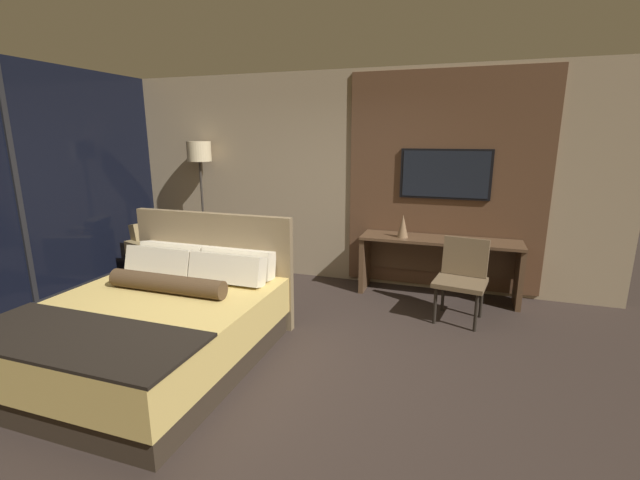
% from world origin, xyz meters
% --- Properties ---
extents(ground_plane, '(16.00, 16.00, 0.00)m').
position_xyz_m(ground_plane, '(0.00, 0.00, 0.00)').
color(ground_plane, '#332823').
extents(wall_back_tv_panel, '(7.20, 0.09, 2.80)m').
position_xyz_m(wall_back_tv_panel, '(0.20, 2.59, 1.40)').
color(wall_back_tv_panel, tan).
rests_on(wall_back_tv_panel, ground_plane).
extents(wall_left_window, '(0.06, 6.00, 2.80)m').
position_xyz_m(wall_left_window, '(-3.00, 0.40, 1.32)').
color(wall_left_window, black).
rests_on(wall_left_window, ground_plane).
extents(bed, '(1.83, 2.15, 1.19)m').
position_xyz_m(bed, '(-0.80, -0.14, 0.35)').
color(bed, '#33281E').
rests_on(bed, ground_plane).
extents(desk, '(1.91, 0.49, 0.75)m').
position_xyz_m(desk, '(1.46, 2.32, 0.51)').
color(desk, brown).
rests_on(desk, ground_plane).
extents(tv, '(1.09, 0.04, 0.61)m').
position_xyz_m(tv, '(1.46, 2.52, 1.51)').
color(tv, black).
extents(desk_chair, '(0.59, 0.59, 0.88)m').
position_xyz_m(desk_chair, '(1.75, 1.71, 0.52)').
color(desk_chair, brown).
rests_on(desk_chair, ground_plane).
extents(armchair_by_window, '(0.88, 0.91, 0.79)m').
position_xyz_m(armchair_by_window, '(-2.27, 1.79, 0.27)').
color(armchair_by_window, olive).
rests_on(armchair_by_window, ground_plane).
extents(floor_lamp, '(0.34, 0.34, 1.90)m').
position_xyz_m(floor_lamp, '(-1.92, 2.34, 1.60)').
color(floor_lamp, '#282623').
rests_on(floor_lamp, ground_plane).
extents(vase_tall, '(0.14, 0.14, 0.28)m').
position_xyz_m(vase_tall, '(1.02, 2.22, 0.89)').
color(vase_tall, '#846647').
rests_on(vase_tall, desk).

